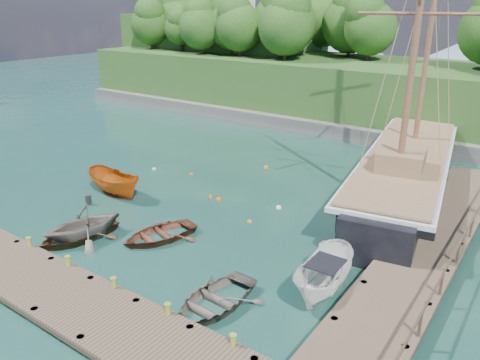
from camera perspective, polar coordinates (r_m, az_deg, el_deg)
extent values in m
plane|color=#193B2C|center=(24.74, -9.01, -7.05)|extent=(160.00, 160.00, 0.00)
cube|color=#453727|center=(19.58, -18.27, -14.31)|extent=(20.00, 3.20, 0.12)
cube|color=#2F251A|center=(19.67, -18.22, -14.70)|extent=(20.00, 3.20, 0.20)
cube|color=#453727|center=(25.29, 22.43, -6.47)|extent=(3.20, 24.00, 0.12)
cube|color=#2F251A|center=(25.36, 22.38, -6.79)|extent=(3.20, 24.00, 0.20)
cylinder|color=#2F251A|center=(36.40, 24.78, 0.60)|extent=(0.28, 0.28, 1.10)
cylinder|color=olive|center=(24.93, -24.07, -8.55)|extent=(0.26, 0.26, 0.45)
cylinder|color=olive|center=(22.65, -19.98, -11.00)|extent=(0.26, 0.26, 0.45)
cylinder|color=olive|center=(20.56, -14.94, -13.90)|extent=(0.26, 0.26, 0.45)
cylinder|color=olive|center=(18.72, -8.65, -17.26)|extent=(0.26, 0.26, 0.45)
cylinder|color=olive|center=(17.21, -0.84, -21.02)|extent=(0.26, 0.26, 0.45)
imported|color=brown|center=(25.78, -19.11, -6.81)|extent=(3.63, 4.63, 0.87)
imported|color=#696158|center=(25.60, -18.37, -6.92)|extent=(4.35, 4.71, 2.07)
imported|color=brown|center=(24.75, -9.82, -7.10)|extent=(3.95, 4.69, 0.83)
imported|color=#5A5149|center=(19.52, -3.25, -15.21)|extent=(3.30, 4.44, 0.88)
imported|color=#C0530F|center=(30.80, -14.89, -1.73)|extent=(4.80, 2.24, 1.79)
imported|color=white|center=(20.62, 10.14, -13.34)|extent=(2.20, 4.85, 1.82)
cube|color=black|center=(31.72, 19.38, -0.08)|extent=(7.24, 15.63, 3.13)
cube|color=black|center=(40.92, 21.18, 4.30)|extent=(3.41, 5.10, 2.81)
cube|color=black|center=(23.86, 16.62, -6.75)|extent=(4.00, 4.37, 2.97)
cube|color=silver|center=(31.24, 19.71, 2.53)|extent=(8.05, 20.31, 0.25)
cube|color=brown|center=(31.17, 19.76, 2.96)|extent=(7.54, 19.81, 0.12)
cube|color=brown|center=(27.92, 19.07, 2.33)|extent=(2.89, 3.35, 1.20)
cylinder|color=brown|center=(43.75, 22.18, 9.19)|extent=(1.35, 6.85, 1.69)
cylinder|color=brown|center=(33.71, 22.43, 18.34)|extent=(0.36, 0.36, 16.61)
cylinder|color=brown|center=(26.04, 20.76, 16.75)|extent=(0.36, 0.36, 15.28)
cylinder|color=#8C7A59|center=(39.88, 23.27, 18.80)|extent=(1.90, 11.34, 9.64)
sphere|color=white|center=(31.89, -14.01, -0.86)|extent=(0.29, 0.29, 0.29)
sphere|color=#DE4618|center=(29.43, -3.59, -2.11)|extent=(0.29, 0.29, 0.29)
sphere|color=#D25B00|center=(29.01, -2.58, -2.44)|extent=(0.34, 0.34, 0.34)
sphere|color=white|center=(27.93, 4.73, -3.46)|extent=(0.34, 0.34, 0.34)
sphere|color=#E35015|center=(33.35, -5.93, 0.65)|extent=(0.27, 0.27, 0.27)
sphere|color=orange|center=(34.61, 3.21, 1.49)|extent=(0.33, 0.33, 0.33)
sphere|color=silver|center=(34.77, -10.44, 1.26)|extent=(0.30, 0.30, 0.30)
sphere|color=orange|center=(26.16, 1.17, -5.15)|extent=(0.27, 0.27, 0.27)
cube|color=#474744|center=(47.20, 4.19, 7.53)|extent=(50.00, 4.00, 1.40)
cube|color=#2A531E|center=(51.87, 7.76, 11.32)|extent=(50.00, 14.00, 6.00)
cube|color=#2A531E|center=(62.42, -2.17, 14.94)|extent=(24.00, 12.00, 10.00)
cylinder|color=#382616|center=(54.05, -0.93, 15.84)|extent=(0.36, 0.36, 1.40)
sphere|color=#1B3F13|center=(53.89, -0.95, 18.38)|extent=(5.42, 5.42, 5.42)
cylinder|color=#382616|center=(51.88, -0.02, 15.62)|extent=(0.36, 0.36, 1.40)
sphere|color=#1B3F13|center=(51.72, -0.02, 18.12)|extent=(5.02, 5.02, 5.02)
cylinder|color=#382616|center=(61.03, -10.70, 16.08)|extent=(0.36, 0.36, 1.40)
sphere|color=#1B3F13|center=(60.90, -10.84, 18.12)|extent=(4.79, 4.79, 4.79)
cylinder|color=#382616|center=(62.14, -0.76, 16.50)|extent=(0.36, 0.36, 1.40)
sphere|color=#1B3F13|center=(61.99, -0.77, 18.98)|extent=(6.25, 6.25, 6.25)
cylinder|color=#382616|center=(61.71, -7.11, 16.32)|extent=(0.36, 0.36, 1.40)
sphere|color=#1B3F13|center=(61.56, -7.22, 18.69)|extent=(5.89, 5.89, 5.89)
cylinder|color=#382616|center=(49.93, 15.36, 14.71)|extent=(0.36, 0.36, 1.40)
sphere|color=#1B3F13|center=(49.76, 15.62, 17.33)|extent=(5.13, 5.13, 5.13)
cylinder|color=#382616|center=(63.20, -0.96, 16.57)|extent=(0.36, 0.36, 1.40)
sphere|color=#1B3F13|center=(63.07, -0.97, 18.55)|extent=(4.80, 4.80, 4.80)
cylinder|color=#382616|center=(52.59, 5.92, 15.59)|extent=(0.36, 0.36, 1.40)
sphere|color=#1B3F13|center=(52.42, 6.02, 18.35)|extent=(5.82, 5.82, 5.82)
cylinder|color=#382616|center=(52.99, 13.11, 15.22)|extent=(0.36, 0.36, 1.40)
sphere|color=#1B3F13|center=(52.82, 13.35, 18.04)|extent=(6.05, 6.05, 6.05)
cylinder|color=#382616|center=(48.62, 5.46, 15.18)|extent=(0.36, 0.36, 1.40)
sphere|color=#1B3F13|center=(48.44, 5.57, 18.02)|extent=(5.47, 5.47, 5.47)
cylinder|color=#382616|center=(59.21, 9.80, 16.00)|extent=(0.36, 0.36, 1.40)
sphere|color=#1B3F13|center=(59.05, 9.96, 18.59)|extent=(6.25, 6.25, 6.25)
cylinder|color=#382616|center=(67.56, -5.60, 16.77)|extent=(0.36, 0.36, 1.40)
sphere|color=#1B3F13|center=(67.44, -5.67, 18.79)|extent=(5.41, 5.41, 5.41)
cylinder|color=#382616|center=(57.76, -0.44, 16.17)|extent=(0.36, 0.36, 1.40)
sphere|color=#1B3F13|center=(57.61, -0.45, 18.56)|extent=(5.47, 5.47, 5.47)
cylinder|color=#382616|center=(58.18, -7.17, 16.05)|extent=(0.36, 0.36, 1.40)
sphere|color=#1B3F13|center=(58.06, -7.25, 17.83)|extent=(3.77, 3.77, 3.77)
cylinder|color=#382616|center=(58.82, -1.81, 16.24)|extent=(0.36, 0.36, 1.40)
sphere|color=#1B3F13|center=(58.66, -1.84, 18.79)|extent=(6.04, 6.04, 6.04)
cylinder|color=#382616|center=(58.05, 14.02, 15.60)|extent=(0.36, 0.36, 1.40)
sphere|color=#1B3F13|center=(57.90, 14.25, 18.12)|extent=(5.89, 5.89, 5.89)
cylinder|color=#382616|center=(54.17, 4.70, 15.78)|extent=(0.36, 0.36, 1.40)
sphere|color=#1B3F13|center=(54.00, 4.79, 18.56)|extent=(6.08, 6.08, 6.08)
cylinder|color=#382616|center=(59.14, -5.81, 16.18)|extent=(0.36, 0.36, 1.40)
sphere|color=#1B3F13|center=(59.01, -5.88, 18.10)|extent=(4.25, 4.25, 4.25)
cylinder|color=#382616|center=(54.15, -4.76, 15.78)|extent=(0.36, 0.36, 1.40)
sphere|color=#1B3F13|center=(54.00, -4.83, 18.07)|extent=(4.77, 4.77, 4.77)
cube|color=silver|center=(60.09, -1.24, 19.98)|extent=(4.00, 5.00, 3.00)
cone|color=#728CA5|center=(97.03, 7.36, 16.93)|extent=(40.00, 40.00, 10.00)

